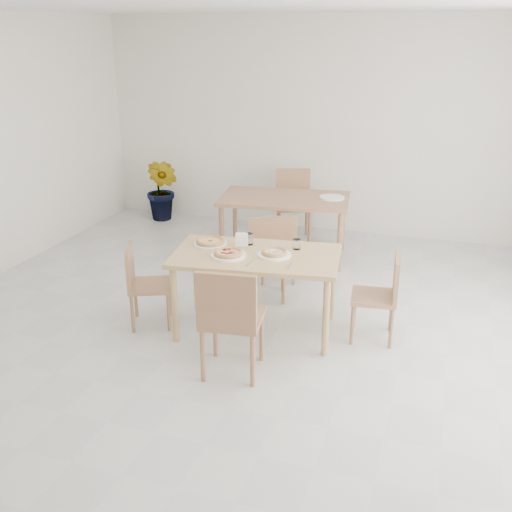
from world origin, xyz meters
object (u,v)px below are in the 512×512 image
(second_table, at_px, (284,204))
(chair_back_n, at_px, (293,199))
(tumbler_b, at_px, (297,244))
(napkin_holder, at_px, (242,241))
(chair_west, at_px, (142,280))
(chair_back_s, at_px, (278,243))
(chair_north, at_px, (267,252))
(tumbler_a, at_px, (249,239))
(potted_plant, at_px, (163,190))
(chair_south, at_px, (230,315))
(chair_east, at_px, (383,292))
(plate_mushroom, at_px, (274,255))
(main_table, at_px, (256,263))
(pizza_pepperoni, at_px, (228,253))
(plate_empty, at_px, (332,197))
(pizza_mushroom, at_px, (274,252))
(plate_margherita, at_px, (210,244))
(plate_pepperoni, at_px, (228,255))
(pizza_margherita, at_px, (210,241))

(second_table, distance_m, chair_back_n, 0.76)
(tumbler_b, height_order, napkin_holder, napkin_holder)
(chair_west, bearing_deg, chair_back_s, -57.31)
(napkin_holder, relative_size, chair_back_s, 0.17)
(napkin_holder, relative_size, chair_back_n, 0.15)
(chair_north, distance_m, tumbler_a, 0.68)
(chair_back_s, height_order, potted_plant, potted_plant)
(tumbler_b, bearing_deg, chair_south, -103.21)
(chair_west, bearing_deg, tumbler_a, -88.26)
(chair_east, relative_size, plate_mushroom, 2.66)
(main_table, bearing_deg, pizza_pepperoni, -155.49)
(plate_mushroom, relative_size, pizza_pepperoni, 1.05)
(tumbler_a, distance_m, napkin_holder, 0.10)
(napkin_holder, bearing_deg, chair_west, -172.56)
(chair_east, relative_size, second_table, 0.49)
(pizza_pepperoni, distance_m, plate_empty, 2.23)
(pizza_mushroom, xyz_separation_m, tumbler_b, (0.14, 0.22, 0.01))
(napkin_holder, bearing_deg, chair_north, 73.39)
(chair_north, xyz_separation_m, chair_east, (1.25, -0.60, -0.01))
(chair_back_n, bearing_deg, plate_mushroom, -97.96)
(plate_margherita, distance_m, tumbler_b, 0.79)
(plate_mushroom, distance_m, tumbler_b, 0.27)
(chair_east, height_order, plate_margherita, chair_east)
(chair_south, bearing_deg, tumbler_b, -111.03)
(napkin_holder, bearing_deg, tumbler_a, 53.97)
(tumbler_b, bearing_deg, chair_west, -161.37)
(chair_south, xyz_separation_m, tumbler_a, (-0.20, 1.02, 0.26))
(chair_south, height_order, pizza_mushroom, chair_south)
(plate_mushroom, relative_size, pizza_mushroom, 0.99)
(tumbler_b, bearing_deg, chair_back_n, 105.68)
(chair_south, height_order, chair_back_s, chair_south)
(potted_plant, bearing_deg, chair_west, -66.48)
(potted_plant, bearing_deg, pizza_pepperoni, -53.99)
(napkin_holder, bearing_deg, chair_back_n, 80.17)
(chair_north, xyz_separation_m, chair_back_s, (0.02, 0.35, -0.01))
(main_table, distance_m, tumbler_b, 0.41)
(plate_pepperoni, bearing_deg, chair_north, 86.39)
(plate_pepperoni, distance_m, pizza_pepperoni, 0.02)
(chair_north, relative_size, chair_back_n, 0.89)
(second_table, bearing_deg, pizza_mushroom, -84.76)
(pizza_margherita, bearing_deg, plate_pepperoni, -41.18)
(main_table, distance_m, tumbler_a, 0.29)
(tumbler_b, height_order, plate_empty, tumbler_b)
(second_table, bearing_deg, chair_south, -90.81)
(pizza_margherita, height_order, napkin_holder, napkin_holder)
(pizza_pepperoni, xyz_separation_m, napkin_holder, (0.03, 0.26, 0.03))
(plate_pepperoni, relative_size, napkin_holder, 2.32)
(pizza_mushroom, bearing_deg, second_table, 103.26)
(main_table, bearing_deg, chair_south, -93.53)
(pizza_margherita, distance_m, potted_plant, 3.31)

